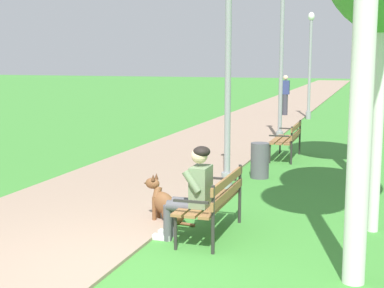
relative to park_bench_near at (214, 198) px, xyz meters
name	(u,v)px	position (x,y,z in m)	size (l,w,h in m)	color
ground_plane	(129,272)	(-0.53, -1.54, -0.51)	(120.00, 120.00, 0.00)	#3D8433
paved_path	(291,103)	(-2.32, 22.46, -0.49)	(3.21, 60.00, 0.04)	gray
park_bench_near	(214,198)	(0.00, 0.00, 0.00)	(0.55, 1.50, 0.85)	olive
park_bench_mid	(288,137)	(0.05, 6.08, 0.00)	(0.55, 1.50, 0.85)	olive
person_seated_on_near_bench	(193,190)	(-0.21, -0.29, 0.17)	(0.74, 0.49, 1.25)	#4C4C51
dog_brown	(167,205)	(-0.80, 0.34, -0.25)	(0.83, 0.33, 0.71)	brown
lamp_post_near	(228,54)	(-0.54, 2.69, 1.91)	(0.24, 0.24, 4.69)	gray
lamp_post_mid	(281,55)	(-0.59, 8.71, 1.92)	(0.24, 0.24, 4.71)	gray
lamp_post_far	(310,64)	(-0.53, 14.98, 1.58)	(0.24, 0.24, 4.04)	gray
litter_bin	(260,160)	(-0.15, 3.78, -0.16)	(0.36, 0.36, 0.70)	#515156
pedestrian_distant	(285,95)	(-1.57, 15.84, 0.33)	(0.32, 0.22, 1.65)	#383842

